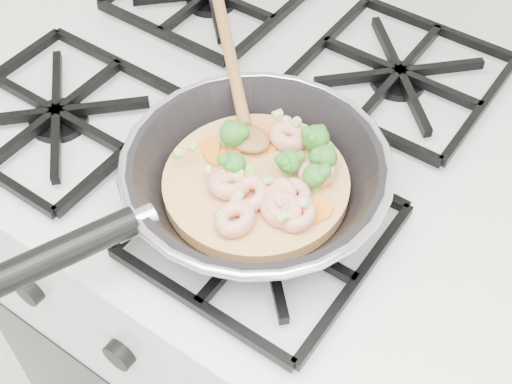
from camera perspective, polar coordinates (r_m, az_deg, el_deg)
The scene contains 2 objects.
stove at distance 1.21m, azimuth -1.37°, elevation -8.19°, with size 0.60×0.60×0.92m.
skillet at distance 0.71m, azimuth -0.23°, elevation 1.20°, with size 0.35×0.49×0.09m.
Camera 1 is at (0.39, 1.19, 1.49)m, focal length 48.85 mm.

